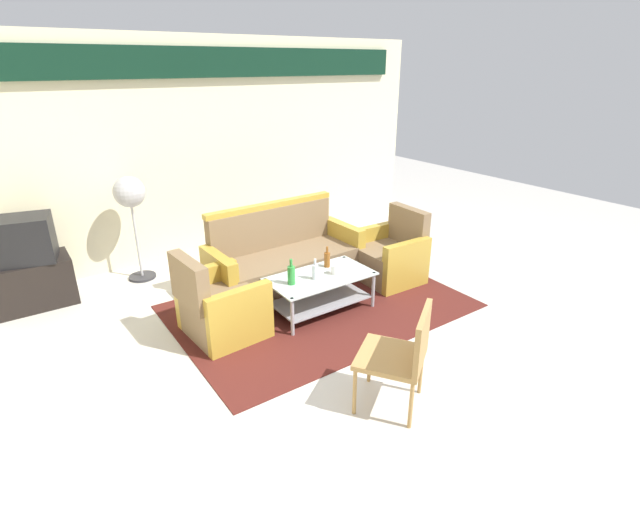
{
  "coord_description": "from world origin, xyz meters",
  "views": [
    {
      "loc": [
        -2.51,
        -3.0,
        2.47
      ],
      "look_at": [
        0.03,
        0.64,
        0.65
      ],
      "focal_mm": 26.48,
      "sensor_mm": 36.0,
      "label": 1
    }
  ],
  "objects": [
    {
      "name": "bottle_clear",
      "position": [
        -0.04,
        0.62,
        0.49
      ],
      "size": [
        0.06,
        0.06,
        0.22
      ],
      "color": "silver",
      "rests_on": "coffee_table"
    },
    {
      "name": "wall_back",
      "position": [
        0.0,
        3.05,
        1.48
      ],
      "size": [
        6.52,
        0.19,
        2.8
      ],
      "color": "beige",
      "rests_on": "ground"
    },
    {
      "name": "armchair_right",
      "position": [
        1.2,
        0.84,
        0.29
      ],
      "size": [
        0.72,
        0.78,
        0.85
      ],
      "rotation": [
        0.0,
        0.0,
        1.54
      ],
      "color": "#7F6647",
      "rests_on": "rug"
    },
    {
      "name": "cup",
      "position": [
        0.2,
        0.61,
        0.46
      ],
      "size": [
        0.08,
        0.08,
        0.1
      ],
      "primitive_type": "cylinder",
      "color": "silver",
      "rests_on": "coffee_table"
    },
    {
      "name": "bottle_brown",
      "position": [
        0.24,
        0.81,
        0.5
      ],
      "size": [
        0.06,
        0.06,
        0.23
      ],
      "color": "brown",
      "rests_on": "coffee_table"
    },
    {
      "name": "television",
      "position": [
        -2.43,
        2.55,
        0.76
      ],
      "size": [
        0.68,
        0.55,
        0.48
      ],
      "rotation": [
        0.0,
        0.0,
        2.93
      ],
      "color": "black",
      "rests_on": "tv_stand"
    },
    {
      "name": "pedestal_fan",
      "position": [
        -1.28,
        2.6,
        1.01
      ],
      "size": [
        0.36,
        0.36,
        1.27
      ],
      "color": "#2D2D33",
      "rests_on": "ground"
    },
    {
      "name": "bottle_green",
      "position": [
        -0.3,
        0.66,
        0.51
      ],
      "size": [
        0.08,
        0.08,
        0.27
      ],
      "color": "#2D8C38",
      "rests_on": "coffee_table"
    },
    {
      "name": "tv_stand",
      "position": [
        -2.43,
        2.55,
        0.26
      ],
      "size": [
        0.8,
        0.5,
        0.52
      ],
      "primitive_type": "cube",
      "color": "black",
      "rests_on": "ground"
    },
    {
      "name": "wicker_chair",
      "position": [
        -0.32,
        -0.93,
        0.49
      ],
      "size": [
        0.67,
        0.67,
        0.84
      ],
      "rotation": [
        0.0,
        0.0,
        0.6
      ],
      "color": "#AD844C",
      "rests_on": "ground"
    },
    {
      "name": "couch",
      "position": [
        0.04,
        1.38,
        0.32
      ],
      "size": [
        1.82,
        0.78,
        0.96
      ],
      "rotation": [
        0.0,
        0.0,
        3.17
      ],
      "color": "#7F6647",
      "rests_on": "rug"
    },
    {
      "name": "rug",
      "position": [
        0.09,
        0.74,
        0.01
      ],
      "size": [
        3.03,
        2.09,
        0.01
      ],
      "primitive_type": "cube",
      "color": "#511E19",
      "rests_on": "ground"
    },
    {
      "name": "ground_plane",
      "position": [
        0.0,
        0.0,
        0.0
      ],
      "size": [
        14.0,
        14.0,
        0.0
      ],
      "primitive_type": "plane",
      "color": "beige"
    },
    {
      "name": "coffee_table",
      "position": [
        0.05,
        0.66,
        0.27
      ],
      "size": [
        1.1,
        0.6,
        0.4
      ],
      "color": "silver",
      "rests_on": "rug"
    },
    {
      "name": "armchair_left",
      "position": [
        -1.01,
        0.83,
        0.29
      ],
      "size": [
        0.75,
        0.8,
        0.85
      ],
      "rotation": [
        0.0,
        0.0,
        -1.5
      ],
      "color": "#7F6647",
      "rests_on": "rug"
    }
  ]
}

